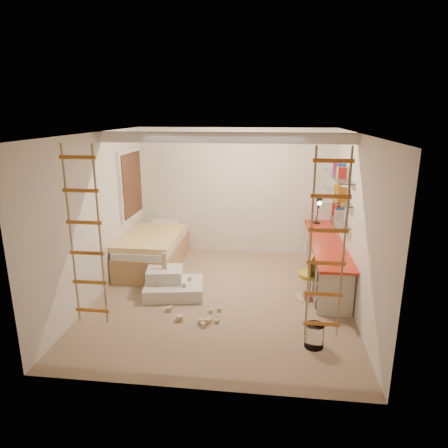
# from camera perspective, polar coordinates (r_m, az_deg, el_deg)

# --- Properties ---
(floor) EXTENTS (4.50, 4.50, 0.00)m
(floor) POSITION_cam_1_polar(r_m,az_deg,el_deg) (6.59, -0.31, -10.38)
(floor) COLOR tan
(floor) RESTS_ON ground
(ceiling_beam) EXTENTS (4.00, 0.18, 0.16)m
(ceiling_beam) POSITION_cam_1_polar(r_m,az_deg,el_deg) (6.22, 0.00, 12.23)
(ceiling_beam) COLOR white
(ceiling_beam) RESTS_ON ceiling
(window_frame) EXTENTS (0.06, 1.15, 1.35)m
(window_frame) POSITION_cam_1_polar(r_m,az_deg,el_deg) (7.96, -13.23, 5.57)
(window_frame) COLOR white
(window_frame) RESTS_ON wall_left
(window_blind) EXTENTS (0.02, 1.00, 1.20)m
(window_blind) POSITION_cam_1_polar(r_m,az_deg,el_deg) (7.95, -12.96, 5.57)
(window_blind) COLOR #4C2D1E
(window_blind) RESTS_ON window_frame
(rope_ladder_left) EXTENTS (0.41, 0.04, 2.13)m
(rope_ladder_left) POSITION_cam_1_polar(r_m,az_deg,el_deg) (4.82, -19.18, -1.89)
(rope_ladder_left) COLOR #C47E21
(rope_ladder_left) RESTS_ON ceiling
(rope_ladder_right) EXTENTS (0.41, 0.04, 2.13)m
(rope_ladder_right) POSITION_cam_1_polar(r_m,az_deg,el_deg) (4.39, 14.51, -3.21)
(rope_ladder_right) COLOR orange
(rope_ladder_right) RESTS_ON ceiling
(waste_bin) EXTENTS (0.25, 0.25, 0.31)m
(waste_bin) POSITION_cam_1_polar(r_m,az_deg,el_deg) (5.40, 12.78, -15.30)
(waste_bin) COLOR white
(waste_bin) RESTS_ON floor
(desk) EXTENTS (0.56, 2.80, 0.75)m
(desk) POSITION_cam_1_polar(r_m,az_deg,el_deg) (7.25, 14.20, -4.92)
(desk) COLOR red
(desk) RESTS_ON floor
(shelves) EXTENTS (0.25, 1.80, 0.71)m
(shelves) POSITION_cam_1_polar(r_m,az_deg,el_deg) (7.23, 15.73, 3.97)
(shelves) COLOR white
(shelves) RESTS_ON wall_right
(bed) EXTENTS (1.02, 2.00, 0.69)m
(bed) POSITION_cam_1_polar(r_m,az_deg,el_deg) (7.86, -9.98, -3.58)
(bed) COLOR #AD7F51
(bed) RESTS_ON floor
(task_lamp) EXTENTS (0.14, 0.36, 0.57)m
(task_lamp) POSITION_cam_1_polar(r_m,az_deg,el_deg) (7.94, 13.39, 2.49)
(task_lamp) COLOR black
(task_lamp) RESTS_ON desk
(swivel_chair) EXTENTS (0.52, 0.52, 0.72)m
(swivel_chair) POSITION_cam_1_polar(r_m,az_deg,el_deg) (6.55, 12.16, -8.34)
(swivel_chair) COLOR gold
(swivel_chair) RESTS_ON floor
(play_platform) EXTENTS (1.04, 0.87, 0.42)m
(play_platform) POSITION_cam_1_polar(r_m,az_deg,el_deg) (6.69, -7.51, -8.56)
(play_platform) COLOR silver
(play_platform) RESTS_ON floor
(toy_blocks) EXTENTS (1.12, 1.15, 0.69)m
(toy_blocks) POSITION_cam_1_polar(r_m,az_deg,el_deg) (6.21, -5.53, -10.25)
(toy_blocks) COLOR #CCB284
(toy_blocks) RESTS_ON floor
(books) EXTENTS (0.14, 0.70, 0.92)m
(books) POSITION_cam_1_polar(r_m,az_deg,el_deg) (7.21, 15.80, 4.88)
(books) COLOR white
(books) RESTS_ON shelves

